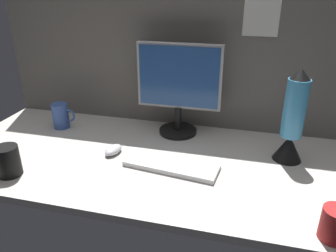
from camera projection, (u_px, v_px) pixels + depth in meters
ground_plane at (159, 159)px, 137.72cm from camera, size 180.00×80.00×3.00cm
cubicle_wall_back at (180, 48)px, 154.46cm from camera, size 180.00×5.50×76.41cm
monitor at (179, 86)px, 149.07cm from camera, size 38.97×18.00×42.72cm
keyboard at (172, 165)px, 128.69cm from camera, size 38.32×17.44×2.00cm
mouse at (113, 150)px, 138.52cm from camera, size 7.40×10.52×3.40cm
mug_black_travel at (8, 161)px, 121.82cm from camera, size 8.97×8.97×11.75cm
mug_red_plastic at (335, 224)px, 91.71cm from camera, size 8.24×8.24×9.93cm
mug_ceramic_blue at (61, 116)px, 161.24cm from camera, size 11.91×7.86×12.48cm
lava_lamp at (292, 123)px, 128.28cm from camera, size 11.71×11.71×38.33cm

